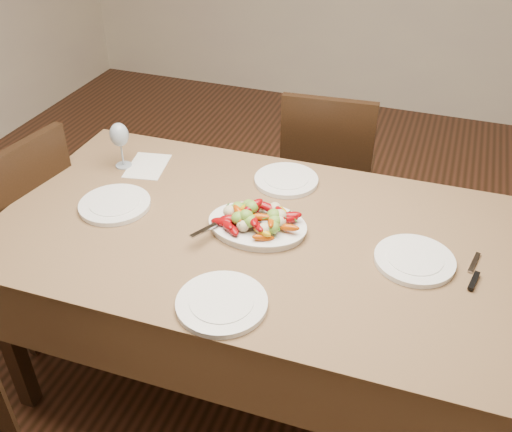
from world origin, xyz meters
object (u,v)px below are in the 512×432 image
object	(u,v)px
serving_platter	(257,227)
wine_glass	(121,144)
chair_left	(12,233)
plate_near	(222,303)
chair_far	(329,172)
plate_left	(115,205)
plate_far	(286,180)
dining_table	(256,309)
plate_right	(414,260)

from	to	relation	value
serving_platter	wine_glass	xyz separation A→B (m)	(-0.67, 0.23, 0.09)
serving_platter	wine_glass	size ratio (longest dim) A/B	1.64
chair_left	plate_near	bearing A→B (deg)	79.97
chair_far	serving_platter	distance (m)	0.99
plate_left	serving_platter	bearing A→B (deg)	4.54
plate_near	wine_glass	xyz separation A→B (m)	(-0.70, 0.62, 0.09)
plate_far	plate_near	size ratio (longest dim) A/B	0.92
chair_far	wine_glass	xyz separation A→B (m)	(-0.72, -0.71, 0.39)
plate_far	plate_left	bearing A→B (deg)	-145.26
dining_table	chair_far	xyz separation A→B (m)	(0.05, 0.95, 0.10)
chair_far	plate_right	xyz separation A→B (m)	(0.49, -0.94, 0.29)
chair_far	plate_left	size ratio (longest dim) A/B	3.62
chair_far	chair_left	distance (m)	1.51
chair_far	wine_glass	world-z (taller)	wine_glass
plate_left	chair_far	bearing A→B (deg)	58.86
dining_table	wine_glass	size ratio (longest dim) A/B	8.98
chair_left	plate_near	distance (m)	1.23
serving_platter	wine_glass	world-z (taller)	wine_glass
serving_platter	chair_far	bearing A→B (deg)	86.97
dining_table	plate_left	bearing A→B (deg)	-176.10
serving_platter	plate_left	xyz separation A→B (m)	(-0.54, -0.04, -0.00)
dining_table	plate_right	xyz separation A→B (m)	(0.54, 0.01, 0.39)
chair_far	plate_near	xyz separation A→B (m)	(-0.02, -1.33, 0.29)
plate_right	plate_near	distance (m)	0.65
plate_right	dining_table	bearing A→B (deg)	-179.00
plate_far	wine_glass	size ratio (longest dim) A/B	1.23
wine_glass	plate_near	bearing A→B (deg)	-41.77
dining_table	wine_glass	distance (m)	0.85
chair_left	wine_glass	size ratio (longest dim) A/B	4.64
chair_left	plate_right	bearing A→B (deg)	98.82
wine_glass	plate_left	bearing A→B (deg)	-65.67
plate_left	plate_near	bearing A→B (deg)	-31.31
plate_right	wine_glass	world-z (taller)	wine_glass
plate_left	wine_glass	xyz separation A→B (m)	(-0.12, 0.27, 0.09)
plate_far	wine_glass	world-z (taller)	wine_glass
dining_table	plate_near	world-z (taller)	plate_near
chair_left	serving_platter	distance (m)	1.15
wine_glass	serving_platter	bearing A→B (deg)	-19.01
dining_table	plate_right	bearing A→B (deg)	1.00
dining_table	wine_glass	bearing A→B (deg)	160.44
plate_far	plate_near	xyz separation A→B (m)	(0.03, -0.73, 0.00)
plate_near	wine_glass	size ratio (longest dim) A/B	1.33
chair_left	plate_right	world-z (taller)	chair_left
plate_far	wine_glass	distance (m)	0.68
wine_glass	chair_left	bearing A→B (deg)	-150.73
dining_table	wine_glass	world-z (taller)	wine_glass
chair_far	serving_platter	bearing A→B (deg)	82.32
chair_far	plate_right	world-z (taller)	chair_far
dining_table	plate_left	world-z (taller)	plate_left
plate_near	dining_table	bearing A→B (deg)	94.50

